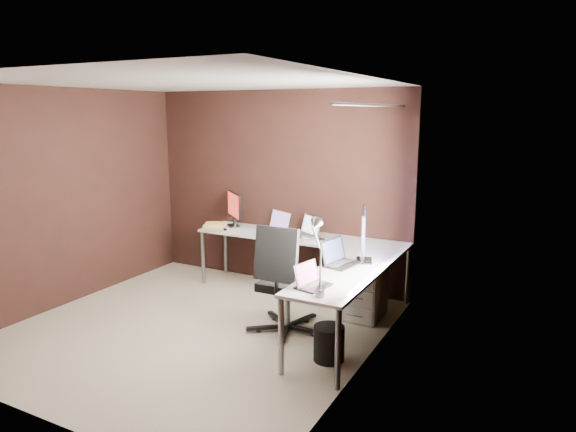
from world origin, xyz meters
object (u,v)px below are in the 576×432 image
object	(u,v)px
monitor_left	(234,207)
desk_lamp	(316,246)
laptop_black_big	(338,259)
office_chair	(285,301)
book_stack	(215,226)
laptop_black_small	(311,281)
laptop_silver	(307,232)
wastebasket	(329,343)
drawer_pedestal	(363,290)
laptop_white	(276,227)
monitor_right	(363,233)

from	to	relation	value
monitor_left	desk_lamp	distance (m)	2.75
monitor_left	laptop_black_big	bearing A→B (deg)	13.25
monitor_left	desk_lamp	world-z (taller)	desk_lamp
office_chair	book_stack	bearing A→B (deg)	147.93
laptop_black_small	office_chair	size ratio (longest dim) A/B	0.30
desk_lamp	monitor_left	bearing A→B (deg)	134.24
laptop_black_big	office_chair	size ratio (longest dim) A/B	0.37
monitor_left	laptop_black_small	size ratio (longest dim) A/B	1.31
laptop_silver	wastebasket	size ratio (longest dim) A/B	1.40
laptop_silver	office_chair	world-z (taller)	office_chair
laptop_black_big	laptop_black_small	size ratio (longest dim) A/B	1.23
drawer_pedestal	laptop_black_small	bearing A→B (deg)	-92.20
drawer_pedestal	laptop_silver	world-z (taller)	laptop_silver
laptop_black_small	laptop_white	bearing A→B (deg)	48.75
laptop_white	laptop_black_small	world-z (taller)	laptop_white
book_stack	desk_lamp	distance (m)	2.66
monitor_right	wastebasket	size ratio (longest dim) A/B	1.90
laptop_white	laptop_black_small	bearing A→B (deg)	-28.13
desk_lamp	laptop_silver	bearing A→B (deg)	114.07
laptop_white	book_stack	xyz separation A→B (m)	(-0.74, -0.29, -0.01)
drawer_pedestal	wastebasket	distance (m)	1.14
laptop_silver	laptop_black_small	distance (m)	1.85
laptop_silver	laptop_black_big	xyz separation A→B (m)	(0.79, -0.93, 0.00)
wastebasket	laptop_white	bearing A→B (deg)	131.94
monitor_left	laptop_white	xyz separation A→B (m)	(0.63, -0.00, -0.20)
monitor_left	drawer_pedestal	bearing A→B (deg)	28.21
drawer_pedestal	desk_lamp	xyz separation A→B (m)	(0.06, -1.40, 0.83)
laptop_silver	laptop_black_small	world-z (taller)	laptop_silver
monitor_right	office_chair	bearing A→B (deg)	104.52
office_chair	wastebasket	bearing A→B (deg)	-30.38
desk_lamp	laptop_black_small	bearing A→B (deg)	125.87
drawer_pedestal	office_chair	world-z (taller)	office_chair
desk_lamp	monitor_right	bearing A→B (deg)	84.76
book_stack	desk_lamp	bearing A→B (deg)	-35.97
monitor_left	laptop_silver	xyz separation A→B (m)	(1.10, -0.06, -0.20)
laptop_white	drawer_pedestal	bearing A→B (deg)	6.59
drawer_pedestal	desk_lamp	size ratio (longest dim) A/B	0.94
book_stack	desk_lamp	size ratio (longest dim) A/B	0.52
laptop_white	wastebasket	bearing A→B (deg)	-23.21
monitor_left	laptop_silver	world-z (taller)	monitor_left
laptop_silver	laptop_black_big	world-z (taller)	laptop_black_big
drawer_pedestal	wastebasket	bearing A→B (deg)	-86.44
laptop_black_big	laptop_black_small	xyz separation A→B (m)	(0.04, -0.73, -0.01)
laptop_white	laptop_black_big	bearing A→B (deg)	-13.35
drawer_pedestal	laptop_black_big	size ratio (longest dim) A/B	1.42
laptop_silver	book_stack	size ratio (longest dim) A/B	1.37
drawer_pedestal	monitor_right	bearing A→B (deg)	-74.60
laptop_white	office_chair	distance (m)	1.50
monitor_left	desk_lamp	bearing A→B (deg)	-1.34
drawer_pedestal	monitor_right	world-z (taller)	monitor_right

